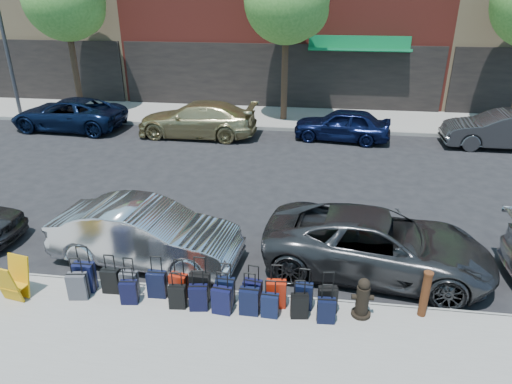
# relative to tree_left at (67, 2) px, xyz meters

# --- Properties ---
(ground) EXTENTS (120.00, 120.00, 0.00)m
(ground) POSITION_rel_tree_left_xyz_m (9.86, -9.50, -5.41)
(ground) COLOR black
(ground) RESTS_ON ground
(sidewalk_near) EXTENTS (60.00, 4.00, 0.15)m
(sidewalk_near) POSITION_rel_tree_left_xyz_m (9.86, -16.00, -5.34)
(sidewalk_near) COLOR gray
(sidewalk_near) RESTS_ON ground
(sidewalk_far) EXTENTS (60.00, 4.00, 0.15)m
(sidewalk_far) POSITION_rel_tree_left_xyz_m (9.86, 0.50, -5.34)
(sidewalk_far) COLOR gray
(sidewalk_far) RESTS_ON ground
(curb_near) EXTENTS (60.00, 0.08, 0.15)m
(curb_near) POSITION_rel_tree_left_xyz_m (9.86, -13.98, -5.34)
(curb_near) COLOR gray
(curb_near) RESTS_ON ground
(curb_far) EXTENTS (60.00, 0.08, 0.15)m
(curb_far) POSITION_rel_tree_left_xyz_m (9.86, -1.52, -5.34)
(curb_far) COLOR gray
(curb_far) RESTS_ON ground
(tree_left) EXTENTS (3.80, 3.80, 7.27)m
(tree_left) POSITION_rel_tree_left_xyz_m (0.00, 0.00, 0.00)
(tree_left) COLOR black
(tree_left) RESTS_ON sidewalk_far
(tree_center) EXTENTS (3.80, 3.80, 7.27)m
(tree_center) POSITION_rel_tree_left_xyz_m (10.50, 0.00, 0.00)
(tree_center) COLOR black
(tree_center) RESTS_ON sidewalk_far
(streetlight) EXTENTS (2.59, 0.18, 8.00)m
(streetlight) POSITION_rel_tree_left_xyz_m (-2.94, -0.70, -0.75)
(streetlight) COLOR #333338
(streetlight) RESTS_ON sidewalk_far
(suitcase_front_0) EXTENTS (0.44, 0.25, 1.05)m
(suitcase_front_0) POSITION_rel_tree_left_xyz_m (7.30, -14.34, -4.93)
(suitcase_front_0) COLOR black
(suitcase_front_0) RESTS_ON sidewalk_near
(suitcase_front_1) EXTENTS (0.37, 0.21, 0.89)m
(suitcase_front_1) POSITION_rel_tree_left_xyz_m (7.87, -14.33, -4.98)
(suitcase_front_1) COLOR black
(suitcase_front_1) RESTS_ON sidewalk_near
(suitcase_front_2) EXTENTS (0.36, 0.20, 0.86)m
(suitcase_front_2) POSITION_rel_tree_left_xyz_m (8.29, -14.35, -4.99)
(suitcase_front_2) COLOR #38383C
(suitcase_front_2) RESTS_ON sidewalk_near
(suitcase_front_3) EXTENTS (0.39, 0.22, 0.94)m
(suitcase_front_3) POSITION_rel_tree_left_xyz_m (8.89, -14.33, -4.97)
(suitcase_front_3) COLOR black
(suitcase_front_3) RESTS_ON sidewalk_near
(suitcase_front_4) EXTENTS (0.39, 0.26, 0.88)m
(suitcase_front_4) POSITION_rel_tree_left_xyz_m (9.35, -14.30, -4.99)
(suitcase_front_4) COLOR maroon
(suitcase_front_4) RESTS_ON sidewalk_near
(suitcase_front_5) EXTENTS (0.42, 0.23, 0.99)m
(suitcase_front_5) POSITION_rel_tree_left_xyz_m (9.81, -14.32, -4.95)
(suitcase_front_5) COLOR black
(suitcase_front_5) RESTS_ON sidewalk_near
(suitcase_front_6) EXTENTS (0.39, 0.22, 0.91)m
(suitcase_front_6) POSITION_rel_tree_left_xyz_m (10.35, -14.35, -4.98)
(suitcase_front_6) COLOR black
(suitcase_front_6) RESTS_ON sidewalk_near
(suitcase_front_7) EXTENTS (0.40, 0.26, 0.90)m
(suitcase_front_7) POSITION_rel_tree_left_xyz_m (10.91, -14.33, -4.98)
(suitcase_front_7) COLOR black
(suitcase_front_7) RESTS_ON sidewalk_near
(suitcase_front_8) EXTENTS (0.41, 0.24, 0.95)m
(suitcase_front_8) POSITION_rel_tree_left_xyz_m (11.39, -14.32, -4.96)
(suitcase_front_8) COLOR #991B09
(suitcase_front_8) RESTS_ON sidewalk_near
(suitcase_front_9) EXTENTS (0.38, 0.22, 0.89)m
(suitcase_front_9) POSITION_rel_tree_left_xyz_m (11.93, -14.29, -4.98)
(suitcase_front_9) COLOR black
(suitcase_front_9) RESTS_ON sidewalk_near
(suitcase_front_10) EXTENTS (0.40, 0.26, 0.90)m
(suitcase_front_10) POSITION_rel_tree_left_xyz_m (12.42, -14.35, -4.98)
(suitcase_front_10) COLOR black
(suitcase_front_10) RESTS_ON sidewalk_near
(suitcase_back_0) EXTENTS (0.42, 0.28, 0.93)m
(suitcase_back_0) POSITION_rel_tree_left_xyz_m (7.28, -14.62, -4.97)
(suitcase_back_0) COLOR #3F3E44
(suitcase_back_0) RESTS_ON sidewalk_near
(suitcase_back_2) EXTENTS (0.36, 0.24, 0.82)m
(suitcase_back_2) POSITION_rel_tree_left_xyz_m (8.40, -14.63, -5.01)
(suitcase_back_2) COLOR black
(suitcase_back_2) RESTS_ON sidewalk_near
(suitcase_back_4) EXTENTS (0.35, 0.23, 0.80)m
(suitcase_back_4) POSITION_rel_tree_left_xyz_m (9.42, -14.63, -5.01)
(suitcase_back_4) COLOR black
(suitcase_back_4) RESTS_ON sidewalk_near
(suitcase_back_5) EXTENTS (0.39, 0.26, 0.88)m
(suitcase_back_5) POSITION_rel_tree_left_xyz_m (9.85, -14.63, -4.99)
(suitcase_back_5) COLOR black
(suitcase_back_5) RESTS_ON sidewalk_near
(suitcase_back_6) EXTENTS (0.40, 0.26, 0.91)m
(suitcase_back_6) POSITION_rel_tree_left_xyz_m (10.34, -14.66, -4.98)
(suitcase_back_6) COLOR black
(suitcase_back_6) RESTS_ON sidewalk_near
(suitcase_back_7) EXTENTS (0.39, 0.23, 0.91)m
(suitcase_back_7) POSITION_rel_tree_left_xyz_m (10.88, -14.62, -4.98)
(suitcase_back_7) COLOR black
(suitcase_back_7) RESTS_ON sidewalk_near
(suitcase_back_8) EXTENTS (0.35, 0.21, 0.80)m
(suitcase_back_8) POSITION_rel_tree_left_xyz_m (11.29, -14.65, -5.01)
(suitcase_back_8) COLOR black
(suitcase_back_8) RESTS_ON sidewalk_near
(suitcase_back_9) EXTENTS (0.37, 0.24, 0.82)m
(suitcase_back_9) POSITION_rel_tree_left_xyz_m (11.87, -14.59, -5.01)
(suitcase_back_9) COLOR black
(suitcase_back_9) RESTS_ON sidewalk_near
(suitcase_back_10) EXTENTS (0.36, 0.22, 0.83)m
(suitcase_back_10) POSITION_rel_tree_left_xyz_m (12.39, -14.66, -5.00)
(suitcase_back_10) COLOR black
(suitcase_back_10) RESTS_ON sidewalk_near
(fire_hydrant) EXTENTS (0.43, 0.38, 0.86)m
(fire_hydrant) POSITION_rel_tree_left_xyz_m (13.09, -14.37, -4.87)
(fire_hydrant) COLOR black
(fire_hydrant) RESTS_ON sidewalk_near
(bollard) EXTENTS (0.19, 0.19, 1.00)m
(bollard) POSITION_rel_tree_left_xyz_m (14.28, -14.21, -4.75)
(bollard) COLOR #38190C
(bollard) RESTS_ON sidewalk_near
(display_rack) EXTENTS (0.60, 0.64, 0.91)m
(display_rack) POSITION_rel_tree_left_xyz_m (6.00, -14.82, -4.81)
(display_rack) COLOR #CE8F0B
(display_rack) RESTS_ON sidewalk_near
(car_near_1) EXTENTS (4.64, 2.01, 1.48)m
(car_near_1) POSITION_rel_tree_left_xyz_m (8.13, -12.85, -4.67)
(car_near_1) COLOR silver
(car_near_1) RESTS_ON ground
(car_near_2) EXTENTS (5.43, 3.03, 1.43)m
(car_near_2) POSITION_rel_tree_left_xyz_m (13.53, -12.51, -4.69)
(car_near_2) COLOR #363639
(car_near_2) RESTS_ON ground
(car_far_0) EXTENTS (5.28, 2.66, 1.43)m
(car_far_0) POSITION_rel_tree_left_xyz_m (0.63, -2.63, -4.70)
(car_far_0) COLOR #0B1734
(car_far_0) RESTS_ON ground
(car_far_1) EXTENTS (5.29, 2.26, 1.52)m
(car_far_1) POSITION_rel_tree_left_xyz_m (6.77, -2.84, -4.65)
(car_far_1) COLOR tan
(car_far_1) RESTS_ON ground
(car_far_2) EXTENTS (4.24, 2.16, 1.38)m
(car_far_2) POSITION_rel_tree_left_xyz_m (13.07, -2.57, -4.72)
(car_far_2) COLOR #0C1336
(car_far_2) RESTS_ON ground
(car_far_3) EXTENTS (4.64, 1.68, 1.52)m
(car_far_3) POSITION_rel_tree_left_xyz_m (19.50, -2.70, -4.65)
(car_far_3) COLOR #37373A
(car_far_3) RESTS_ON ground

